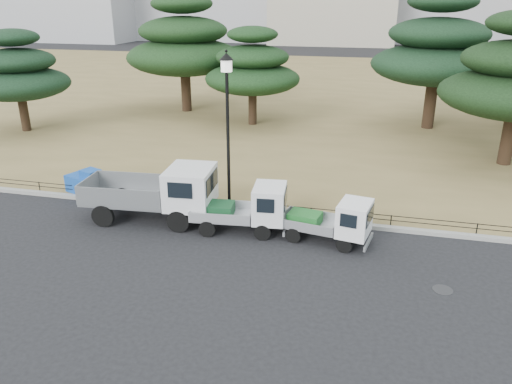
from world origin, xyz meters
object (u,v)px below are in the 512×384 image
(truck_large, at_px, (157,191))
(truck_kei_front, at_px, (247,208))
(truck_kei_rear, at_px, (332,221))
(street_lamp, at_px, (227,107))
(tarp_pile, at_px, (88,182))

(truck_large, relative_size, truck_kei_front, 1.45)
(truck_large, bearing_deg, truck_kei_rear, -6.98)
(truck_large, relative_size, street_lamp, 0.84)
(truck_large, xyz_separation_m, tarp_pile, (-4.09, 1.72, -0.64))
(street_lamp, bearing_deg, tarp_pile, 177.57)
(truck_large, distance_m, street_lamp, 4.16)
(truck_kei_rear, xyz_separation_m, street_lamp, (-4.28, 1.74, 3.46))
(truck_kei_front, distance_m, tarp_pile, 7.90)
(truck_kei_front, bearing_deg, truck_kei_rear, -8.40)
(truck_large, distance_m, truck_kei_front, 3.60)
(truck_kei_front, height_order, street_lamp, street_lamp)
(truck_kei_front, height_order, truck_kei_rear, truck_kei_front)
(street_lamp, relative_size, tarp_pile, 3.20)
(truck_kei_front, bearing_deg, street_lamp, 119.79)
(truck_kei_rear, bearing_deg, truck_kei_front, -172.51)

